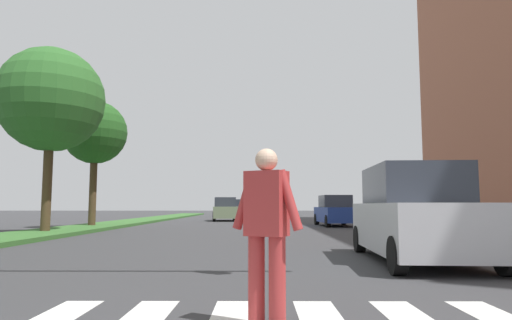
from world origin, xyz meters
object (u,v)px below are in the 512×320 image
Objects in this scene: tree_distant at (95,133)px; tree_far at (51,100)px; pedestrian_performer at (267,227)px; sedan_distant at (225,210)px; suv_crossing at (416,216)px; sedan_far_horizon at (234,209)px; sedan_midblock at (336,212)px.

tree_far is at bearing -89.35° from tree_distant.
tree_distant is at bearing 90.65° from tree_far.
pedestrian_performer is (8.49, -18.52, -3.90)m from tree_distant.
tree_distant reaches higher than sedan_distant.
suv_crossing is at bearing -49.13° from tree_distant.
tree_far is 1.56× the size of suv_crossing.
sedan_far_horizon reaches higher than sedan_distant.
sedan_distant is at bearing 103.44° from suv_crossing.
tree_far is 1.72× the size of sedan_midblock.
tree_distant reaches higher than suv_crossing.
sedan_midblock is (4.20, 20.96, -0.15)m from pedestrian_performer.
pedestrian_performer is 0.40× the size of sedan_midblock.
sedan_far_horizon is at bearing 90.28° from sedan_distant.
sedan_midblock is (12.64, 7.54, -4.56)m from tree_far.
tree_distant is 13.54m from sedan_midblock.
suv_crossing is 1.11× the size of sedan_midblock.
sedan_far_horizon is (-6.86, 21.76, 0.02)m from sedan_midblock.
tree_far is 5.13m from tree_distant.
tree_distant is 1.48× the size of sedan_far_horizon.
tree_far is 4.33× the size of pedestrian_performer.
sedan_far_horizon is at bearing 78.85° from tree_far.
tree_far reaches higher than tree_distant.
tree_distant is 20.74m from pedestrian_performer.
sedan_far_horizon reaches higher than pedestrian_performer.
tree_far reaches higher than suv_crossing.
suv_crossing is at bearing -93.73° from sedan_midblock.
pedestrian_performer is at bearing -86.44° from sedan_far_horizon.
sedan_distant is (-5.76, 24.09, -0.14)m from suv_crossing.
tree_far is 17.37m from sedan_distant.
suv_crossing is 24.76m from sedan_distant.
suv_crossing is (11.66, -13.47, -3.90)m from tree_distant.
sedan_distant is at bearing 95.08° from pedestrian_performer.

